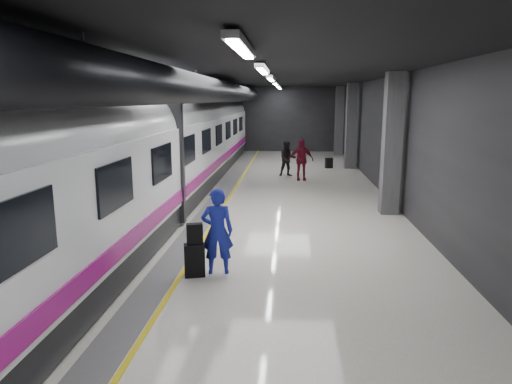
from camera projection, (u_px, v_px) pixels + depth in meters
name	position (u px, v px, depth m)	size (l,w,h in m)	color
ground	(244.00, 227.00, 13.32)	(40.00, 40.00, 0.00)	white
platform_hall	(237.00, 103.00, 13.57)	(10.02, 40.02, 4.51)	black
train	(131.00, 155.00, 13.15)	(3.05, 38.00, 4.05)	black
traveler_main	(217.00, 231.00, 9.62)	(0.68, 0.44, 1.85)	#1F18B5
suitcase_main	(195.00, 260.00, 9.56)	(0.42, 0.27, 0.69)	black
shoulder_bag	(195.00, 234.00, 9.47)	(0.33, 0.18, 0.44)	black
traveler_far_a	(288.00, 159.00, 21.98)	(0.83, 0.65, 1.71)	black
traveler_far_b	(301.00, 160.00, 20.89)	(1.11, 0.46, 1.90)	maroon
suitcase_far	(329.00, 163.00, 24.66)	(0.38, 0.24, 0.55)	black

